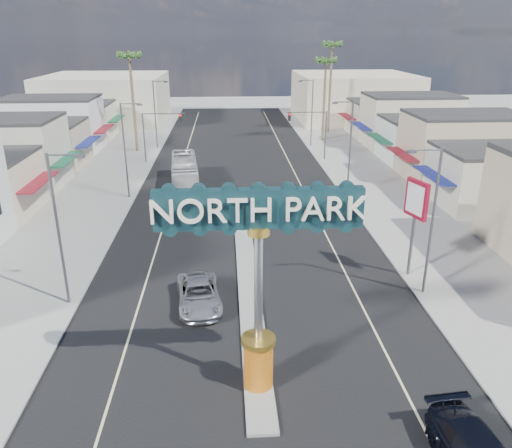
{
  "coord_description": "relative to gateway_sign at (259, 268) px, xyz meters",
  "views": [
    {
      "loc": [
        -1.22,
        -16.24,
        14.91
      ],
      "look_at": [
        0.47,
        11.34,
        4.25
      ],
      "focal_mm": 35.0,
      "sensor_mm": 36.0,
      "label": 1
    }
  ],
  "objects": [
    {
      "name": "palm_right_mid",
      "position": [
        13.0,
        54.02,
        4.67
      ],
      "size": [
        2.6,
        2.6,
        12.1
      ],
      "color": "brown",
      "rests_on": "ground"
    },
    {
      "name": "streetlight_l_near",
      "position": [
        -10.43,
        8.02,
        -0.86
      ],
      "size": [
        2.03,
        0.22,
        9.0
      ],
      "color": "#47474C",
      "rests_on": "ground"
    },
    {
      "name": "median_island",
      "position": [
        0.0,
        12.02,
        -5.85
      ],
      "size": [
        1.3,
        30.0,
        0.16
      ],
      "primitive_type": "cube",
      "color": "gray",
      "rests_on": "ground"
    },
    {
      "name": "storefront_row_left",
      "position": [
        -24.0,
        41.02,
        -2.93
      ],
      "size": [
        12.0,
        42.0,
        6.0
      ],
      "primitive_type": "cube",
      "color": "beige",
      "rests_on": "ground"
    },
    {
      "name": "streetlight_r_near",
      "position": [
        10.43,
        8.02,
        -0.86
      ],
      "size": [
        2.03,
        0.22,
        9.0
      ],
      "color": "#47474C",
      "rests_on": "ground"
    },
    {
      "name": "streetlight_l_far",
      "position": [
        -10.43,
        50.02,
        -0.86
      ],
      "size": [
        2.03,
        0.22,
        9.0
      ],
      "color": "#47474C",
      "rests_on": "ground"
    },
    {
      "name": "road",
      "position": [
        0.0,
        28.02,
        -5.92
      ],
      "size": [
        20.0,
        120.0,
        0.01
      ],
      "primitive_type": "cube",
      "color": "black",
      "rests_on": "ground"
    },
    {
      "name": "car_parked_left",
      "position": [
        -5.5,
        25.04,
        -5.19
      ],
      "size": [
        1.75,
        4.35,
        1.48
      ],
      "primitive_type": "imported",
      "rotation": [
        0.0,
        0.0,
        0.0
      ],
      "color": "slate",
      "rests_on": "ground"
    },
    {
      "name": "sidewalk_left",
      "position": [
        -14.0,
        28.02,
        -5.87
      ],
      "size": [
        8.0,
        120.0,
        0.12
      ],
      "primitive_type": "cube",
      "color": "gray",
      "rests_on": "ground"
    },
    {
      "name": "city_bus",
      "position": [
        -5.52,
        31.85,
        -4.44
      ],
      "size": [
        3.45,
        10.84,
        2.97
      ],
      "primitive_type": "imported",
      "rotation": [
        0.0,
        0.0,
        0.09
      ],
      "color": "silver",
      "rests_on": "ground"
    },
    {
      "name": "traffic_signal_left",
      "position": [
        -9.18,
        42.02,
        -1.65
      ],
      "size": [
        5.09,
        0.45,
        6.0
      ],
      "color": "#47474C",
      "rests_on": "ground"
    },
    {
      "name": "palm_left_far",
      "position": [
        -13.0,
        48.02,
        5.57
      ],
      "size": [
        2.6,
        2.6,
        13.1
      ],
      "color": "brown",
      "rests_on": "ground"
    },
    {
      "name": "streetlight_r_far",
      "position": [
        10.43,
        50.02,
        -0.86
      ],
      "size": [
        2.03,
        0.22,
        9.0
      ],
      "color": "#47474C",
      "rests_on": "ground"
    },
    {
      "name": "streetlight_l_mid",
      "position": [
        -10.43,
        28.02,
        -0.86
      ],
      "size": [
        2.03,
        0.22,
        9.0
      ],
      "color": "#47474C",
      "rests_on": "ground"
    },
    {
      "name": "bank_pylon_sign",
      "position": [
        10.49,
        10.42,
        -1.02
      ],
      "size": [
        0.82,
        1.96,
        6.33
      ],
      "rotation": [
        0.0,
        0.0,
        0.3
      ],
      "color": "#47474C",
      "rests_on": "sidewalk_right"
    },
    {
      "name": "backdrop_far_left",
      "position": [
        -22.0,
        73.02,
        -1.93
      ],
      "size": [
        20.0,
        20.0,
        8.0
      ],
      "primitive_type": "cube",
      "color": "#B7B29E",
      "rests_on": "ground"
    },
    {
      "name": "suv_left",
      "position": [
        -2.98,
        7.41,
        -5.21
      ],
      "size": [
        2.98,
        5.43,
        1.44
      ],
      "primitive_type": "imported",
      "rotation": [
        0.0,
        0.0,
        0.12
      ],
      "color": "#A9A9AD",
      "rests_on": "ground"
    },
    {
      "name": "sidewalk_right",
      "position": [
        14.0,
        28.02,
        -5.87
      ],
      "size": [
        8.0,
        120.0,
        0.12
      ],
      "primitive_type": "cube",
      "color": "gray",
      "rests_on": "ground"
    },
    {
      "name": "traffic_signal_right",
      "position": [
        9.18,
        42.02,
        -1.65
      ],
      "size": [
        5.09,
        0.45,
        6.0
      ],
      "color": "#47474C",
      "rests_on": "ground"
    },
    {
      "name": "ground",
      "position": [
        0.0,
        28.02,
        -5.93
      ],
      "size": [
        160.0,
        160.0,
        0.0
      ],
      "primitive_type": "plane",
      "color": "gray",
      "rests_on": "ground"
    },
    {
      "name": "streetlight_r_mid",
      "position": [
        10.43,
        28.02,
        -0.86
      ],
      "size": [
        2.03,
        0.22,
        9.0
      ],
      "color": "#47474C",
      "rests_on": "ground"
    },
    {
      "name": "gateway_sign",
      "position": [
        0.0,
        0.0,
        0.0
      ],
      "size": [
        8.2,
        1.5,
        9.15
      ],
      "color": "#D26510",
      "rests_on": "median_island"
    },
    {
      "name": "palm_right_far",
      "position": [
        15.0,
        60.02,
        6.46
      ],
      "size": [
        2.6,
        2.6,
        14.1
      ],
      "color": "brown",
      "rests_on": "ground"
    },
    {
      "name": "storefront_row_right",
      "position": [
        24.0,
        41.02,
        -2.93
      ],
      "size": [
        12.0,
        42.0,
        6.0
      ],
      "primitive_type": "cube",
      "color": "#B7B29E",
      "rests_on": "ground"
    },
    {
      "name": "backdrop_far_right",
      "position": [
        22.0,
        73.02,
        -1.93
      ],
      "size": [
        20.0,
        20.0,
        8.0
      ],
      "primitive_type": "cube",
      "color": "beige",
      "rests_on": "ground"
    }
  ]
}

